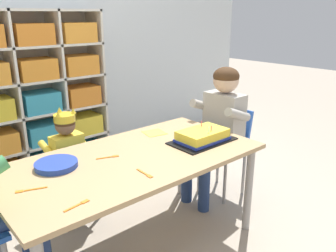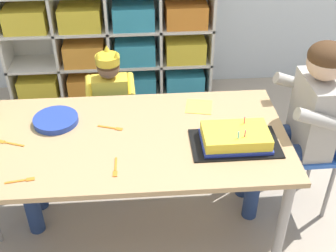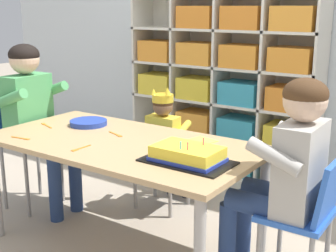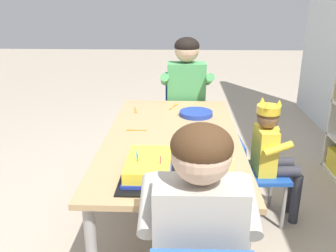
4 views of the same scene
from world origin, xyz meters
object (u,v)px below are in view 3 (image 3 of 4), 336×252
object	(u,v)px
fork_scattered_mid_table	(46,125)
birthday_cake_on_tray	(187,156)
classroom_chair_adult_side	(25,134)
adult_helper_seated	(35,108)
activity_table	(122,152)
fork_near_cake_tray	(116,134)
child_with_crown	(166,134)
fork_near_child_seat	(22,138)
classroom_chair_blue	(158,160)
classroom_chair_guest_side	(308,212)
fork_by_napkin	(80,148)
guest_at_table_side	(287,164)
paper_plate_stack	(88,123)

from	to	relation	value
fork_scattered_mid_table	birthday_cake_on_tray	bearing A→B (deg)	15.45
classroom_chair_adult_side	adult_helper_seated	xyz separation A→B (m)	(0.12, 0.00, 0.19)
activity_table	birthday_cake_on_tray	bearing A→B (deg)	-11.06
fork_near_cake_tray	fork_scattered_mid_table	xyz separation A→B (m)	(-0.48, -0.09, 0.00)
birthday_cake_on_tray	child_with_crown	bearing A→B (deg)	131.03
activity_table	fork_scattered_mid_table	bearing A→B (deg)	-179.28
child_with_crown	classroom_chair_adult_side	bearing A→B (deg)	30.66
activity_table	fork_near_child_seat	size ratio (longest dim) A/B	12.00
adult_helper_seated	child_with_crown	bearing A→B (deg)	-53.91
classroom_chair_blue	adult_helper_seated	bearing A→B (deg)	29.03
classroom_chair_blue	adult_helper_seated	distance (m)	0.86
activity_table	fork_scattered_mid_table	size ratio (longest dim) A/B	10.91
activity_table	classroom_chair_guest_side	size ratio (longest dim) A/B	2.16
birthday_cake_on_tray	fork_by_napkin	bearing A→B (deg)	-166.54
adult_helper_seated	classroom_chair_guest_side	world-z (taller)	adult_helper_seated
child_with_crown	adult_helper_seated	xyz separation A→B (m)	(-0.66, -0.53, 0.19)
activity_table	guest_at_table_side	size ratio (longest dim) A/B	1.46
adult_helper_seated	birthday_cake_on_tray	world-z (taller)	adult_helper_seated
fork_near_child_seat	fork_by_napkin	world-z (taller)	same
activity_table	adult_helper_seated	distance (m)	0.82
guest_at_table_side	paper_plate_stack	size ratio (longest dim) A/B	4.58
classroom_chair_adult_side	fork_scattered_mid_table	size ratio (longest dim) A/B	5.79
fork_near_cake_tray	fork_near_child_seat	bearing A→B (deg)	62.16
classroom_chair_blue	classroom_chair_guest_side	size ratio (longest dim) A/B	0.81
activity_table	adult_helper_seated	world-z (taller)	adult_helper_seated
activity_table	child_with_crown	bearing A→B (deg)	102.71
classroom_chair_guest_side	guest_at_table_side	xyz separation A→B (m)	(-0.11, -0.00, 0.21)
classroom_chair_guest_side	classroom_chair_adult_side	bearing A→B (deg)	-89.75
activity_table	fork_near_child_seat	xyz separation A→B (m)	(-0.48, -0.27, 0.07)
activity_table	fork_scattered_mid_table	distance (m)	0.59
activity_table	classroom_chair_guest_side	xyz separation A→B (m)	(0.99, 0.12, -0.13)
activity_table	fork_near_cake_tray	xyz separation A→B (m)	(-0.11, 0.08, 0.07)
child_with_crown	classroom_chair_guest_side	size ratio (longest dim) A/B	1.17
child_with_crown	fork_scattered_mid_table	distance (m)	0.78
guest_at_table_side	classroom_chair_guest_side	bearing A→B (deg)	90.00
paper_plate_stack	fork_near_child_seat	world-z (taller)	paper_plate_stack
fork_near_child_seat	child_with_crown	bearing A→B (deg)	-119.91
fork_near_child_seat	adult_helper_seated	bearing A→B (deg)	-57.30
child_with_crown	fork_by_napkin	distance (m)	0.85
guest_at_table_side	fork_scattered_mid_table	xyz separation A→B (m)	(-1.47, -0.12, -0.01)
classroom_chair_blue	fork_scattered_mid_table	xyz separation A→B (m)	(-0.46, -0.52, 0.28)
child_with_crown	fork_near_cake_tray	xyz separation A→B (m)	(0.03, -0.54, 0.12)
guest_at_table_side	fork_by_napkin	xyz separation A→B (m)	(-0.96, -0.34, -0.01)
activity_table	classroom_chair_blue	bearing A→B (deg)	104.48
classroom_chair_adult_side	birthday_cake_on_tray	size ratio (longest dim) A/B	1.90
birthday_cake_on_tray	fork_by_napkin	xyz separation A→B (m)	(-0.56, -0.13, -0.03)
birthday_cake_on_tray	fork_by_napkin	distance (m)	0.58
activity_table	guest_at_table_side	distance (m)	0.89
classroom_chair_guest_side	paper_plate_stack	bearing A→B (deg)	-92.13
classroom_chair_blue	birthday_cake_on_tray	bearing A→B (deg)	131.54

